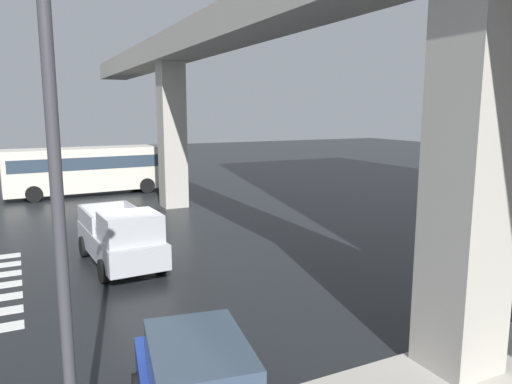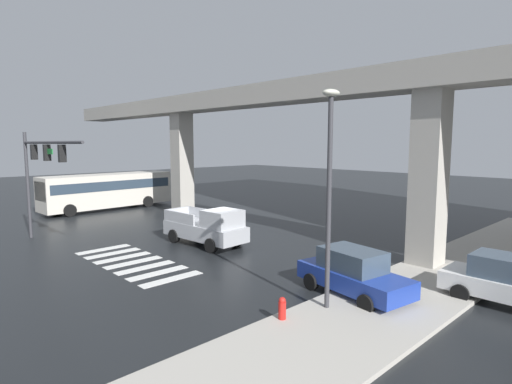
% 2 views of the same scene
% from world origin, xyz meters
% --- Properties ---
extents(ground_plane, '(120.00, 120.00, 0.00)m').
position_xyz_m(ground_plane, '(0.00, 0.00, 0.00)').
color(ground_plane, black).
extents(crosswalk_stripes, '(7.15, 2.80, 0.01)m').
position_xyz_m(crosswalk_stripes, '(-0.00, -5.08, 0.01)').
color(crosswalk_stripes, silver).
rests_on(crosswalk_stripes, ground).
extents(elevated_overpass, '(52.30, 2.10, 9.07)m').
position_xyz_m(elevated_overpass, '(0.00, 4.17, 7.71)').
color(elevated_overpass, '#ADA89E').
rests_on(elevated_overpass, ground).
extents(sidewalk_east, '(4.00, 36.00, 0.15)m').
position_xyz_m(sidewalk_east, '(10.88, 2.00, 0.07)').
color(sidewalk_east, '#ADA89E').
rests_on(sidewalk_east, ground).
extents(pickup_truck, '(5.20, 2.32, 2.08)m').
position_xyz_m(pickup_truck, '(-0.19, -0.55, 0.99)').
color(pickup_truck, '#A8AAAF').
rests_on(pickup_truck, ground).
extents(city_bus, '(3.16, 10.91, 2.99)m').
position_xyz_m(city_bus, '(-15.99, 0.89, 1.72)').
color(city_bus, beige).
rests_on(city_bus, ground).
extents(sedan_blue, '(4.53, 2.47, 1.72)m').
position_xyz_m(sedan_blue, '(9.45, -1.24, 0.85)').
color(sedan_blue, '#1E3899').
rests_on(sedan_blue, ground).
extents(sedan_white, '(4.32, 2.00, 1.72)m').
position_xyz_m(sedan_white, '(13.71, 1.82, 0.85)').
color(sedan_white, silver).
rests_on(sedan_white, ground).
extents(traffic_signal_mast, '(8.69, 0.32, 6.20)m').
position_xyz_m(traffic_signal_mast, '(-6.31, -7.02, 4.56)').
color(traffic_signal_mast, '#38383D').
rests_on(traffic_signal_mast, ground).
extents(street_lamp_near_corner, '(0.44, 0.70, 7.24)m').
position_xyz_m(street_lamp_near_corner, '(9.68, -3.13, 4.56)').
color(street_lamp_near_corner, '#38383D').
rests_on(street_lamp_near_corner, ground).
extents(fire_hydrant, '(0.24, 0.24, 0.85)m').
position_xyz_m(fire_hydrant, '(9.28, -4.87, 0.43)').
color(fire_hydrant, red).
rests_on(fire_hydrant, ground).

